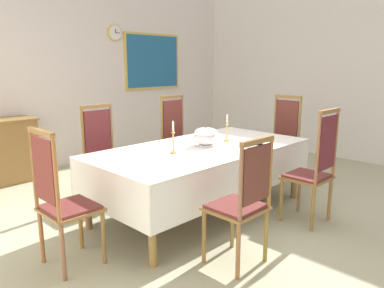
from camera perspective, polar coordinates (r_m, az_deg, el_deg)
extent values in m
cube|color=#ADAB8A|center=(4.22, 3.50, -11.25)|extent=(7.13, 6.39, 0.04)
cube|color=silver|center=(6.47, -18.80, 11.07)|extent=(7.13, 0.08, 3.20)
cube|color=silver|center=(7.00, 23.90, 10.72)|extent=(0.08, 6.39, 3.20)
cylinder|color=olive|center=(3.13, -6.12, -12.29)|extent=(0.07, 0.07, 0.73)
cylinder|color=olive|center=(4.81, 15.44, -3.87)|extent=(0.07, 0.07, 0.73)
cylinder|color=brown|center=(3.93, -15.74, -7.52)|extent=(0.07, 0.07, 0.73)
cylinder|color=olive|center=(5.36, 5.85, -1.84)|extent=(0.07, 0.07, 0.73)
cube|color=olive|center=(4.12, 1.53, -1.44)|extent=(2.36, 1.11, 0.08)
cube|color=olive|center=(4.11, 1.54, -0.70)|extent=(2.48, 1.23, 0.03)
cube|color=white|center=(4.10, 1.54, -0.47)|extent=(2.50, 1.25, 0.00)
cube|color=white|center=(3.78, 8.38, -5.05)|extent=(2.50, 0.00, 0.42)
cube|color=white|center=(4.59, -4.10, -1.87)|extent=(2.50, 0.00, 0.42)
cube|color=white|center=(3.40, -13.08, -7.22)|extent=(0.00, 1.25, 0.42)
cube|color=white|center=(5.11, 11.11, -0.62)|extent=(0.00, 1.25, 0.42)
cylinder|color=brown|center=(3.22, 1.85, -13.97)|extent=(0.04, 0.04, 0.47)
cylinder|color=olive|center=(3.49, 6.20, -11.94)|extent=(0.04, 0.04, 0.47)
cylinder|color=brown|center=(3.02, 7.06, -15.99)|extent=(0.04, 0.04, 0.47)
cylinder|color=olive|center=(3.30, 11.23, -13.59)|extent=(0.04, 0.04, 0.47)
cube|color=olive|center=(3.15, 6.71, -9.78)|extent=(0.44, 0.42, 0.03)
cube|color=brown|center=(3.14, 6.72, -9.36)|extent=(0.40, 0.38, 0.02)
cylinder|color=brown|center=(2.79, 7.46, -6.04)|extent=(0.03, 0.03, 0.59)
cylinder|color=olive|center=(3.10, 11.85, -4.36)|extent=(0.03, 0.03, 0.59)
cube|color=brown|center=(2.93, 9.79, -4.61)|extent=(0.34, 0.02, 0.45)
cube|color=olive|center=(2.87, 9.98, 0.43)|extent=(0.40, 0.04, 0.04)
cylinder|color=olive|center=(4.54, -9.33, -6.21)|extent=(0.04, 0.04, 0.47)
cylinder|color=brown|center=(4.34, -13.41, -7.26)|extent=(0.04, 0.04, 0.47)
cylinder|color=olive|center=(4.83, -11.86, -5.21)|extent=(0.04, 0.04, 0.47)
cylinder|color=brown|center=(4.64, -15.79, -6.13)|extent=(0.04, 0.04, 0.47)
cube|color=olive|center=(4.51, -12.74, -3.20)|extent=(0.44, 0.42, 0.03)
cube|color=brown|center=(4.51, -12.75, -2.90)|extent=(0.40, 0.38, 0.02)
cylinder|color=brown|center=(4.70, -12.19, 1.77)|extent=(0.03, 0.03, 0.67)
cylinder|color=olive|center=(4.50, -16.34, 1.11)|extent=(0.03, 0.03, 0.67)
cube|color=maroon|center=(4.59, -14.24, 1.86)|extent=(0.34, 0.02, 0.51)
cube|color=olive|center=(4.55, -14.44, 5.60)|extent=(0.40, 0.04, 0.04)
cylinder|color=olive|center=(4.12, 13.47, -8.33)|extent=(0.04, 0.04, 0.47)
cylinder|color=olive|center=(4.44, 16.05, -7.00)|extent=(0.04, 0.04, 0.47)
cylinder|color=olive|center=(3.96, 17.97, -9.45)|extent=(0.04, 0.04, 0.47)
cylinder|color=olive|center=(4.29, 20.30, -7.96)|extent=(0.04, 0.04, 0.47)
cube|color=olive|center=(4.12, 17.17, -4.93)|extent=(0.44, 0.42, 0.03)
cube|color=brown|center=(4.11, 17.19, -4.60)|extent=(0.40, 0.38, 0.02)
cylinder|color=#93623D|center=(3.78, 18.67, -0.82)|extent=(0.03, 0.03, 0.71)
cylinder|color=#966232|center=(4.13, 21.08, 0.06)|extent=(0.03, 0.03, 0.71)
cube|color=maroon|center=(3.94, 19.96, 0.14)|extent=(0.34, 0.02, 0.54)
cube|color=olive|center=(3.89, 20.30, 4.72)|extent=(0.40, 0.04, 0.04)
cylinder|color=olive|center=(5.31, 1.27, -3.36)|extent=(0.04, 0.04, 0.47)
cylinder|color=brown|center=(5.05, -1.71, -4.18)|extent=(0.04, 0.04, 0.47)
cylinder|color=olive|center=(5.55, -1.43, -2.66)|extent=(0.04, 0.04, 0.47)
cylinder|color=brown|center=(5.30, -4.40, -3.40)|extent=(0.04, 0.04, 0.47)
cube|color=olive|center=(5.24, -1.58, -0.78)|extent=(0.44, 0.42, 0.03)
cube|color=brown|center=(5.23, -1.58, -0.52)|extent=(0.40, 0.38, 0.02)
cylinder|color=brown|center=(5.44, -1.50, 3.64)|extent=(0.03, 0.03, 0.71)
cylinder|color=olive|center=(5.18, -4.62, 3.17)|extent=(0.03, 0.03, 0.71)
cube|color=brown|center=(5.30, -3.03, 3.79)|extent=(0.34, 0.02, 0.54)
cube|color=olive|center=(5.26, -3.07, 7.23)|extent=(0.40, 0.04, 0.04)
cylinder|color=olive|center=(3.59, -16.66, -11.66)|extent=(0.04, 0.04, 0.47)
cylinder|color=brown|center=(3.29, -13.37, -13.75)|extent=(0.04, 0.04, 0.47)
cylinder|color=#965E31|center=(3.46, -22.02, -13.04)|extent=(0.04, 0.04, 0.47)
cylinder|color=brown|center=(3.14, -19.14, -15.44)|extent=(0.04, 0.04, 0.47)
cube|color=olive|center=(3.27, -18.09, -9.50)|extent=(0.42, 0.44, 0.03)
cube|color=brown|center=(3.26, -18.12, -9.10)|extent=(0.38, 0.40, 0.02)
cylinder|color=brown|center=(3.26, -23.04, -3.60)|extent=(0.03, 0.03, 0.66)
cylinder|color=#945C2D|center=(2.91, -20.07, -5.18)|extent=(0.03, 0.03, 0.66)
cube|color=brown|center=(3.08, -21.69, -3.76)|extent=(0.02, 0.34, 0.50)
cube|color=olive|center=(3.01, -22.13, 1.68)|extent=(0.04, 0.40, 0.04)
cylinder|color=olive|center=(5.21, 13.68, -3.99)|extent=(0.04, 0.04, 0.47)
cylinder|color=#95592C|center=(5.41, 10.23, -3.25)|extent=(0.04, 0.04, 0.47)
cylinder|color=olive|center=(5.52, 15.62, -3.21)|extent=(0.04, 0.04, 0.47)
cylinder|color=olive|center=(5.70, 12.30, -2.54)|extent=(0.04, 0.04, 0.47)
cube|color=olive|center=(5.40, 13.08, -0.70)|extent=(0.42, 0.44, 0.03)
cube|color=brown|center=(5.39, 13.09, -0.45)|extent=(0.38, 0.40, 0.02)
cylinder|color=olive|center=(5.40, 16.09, 3.09)|extent=(0.03, 0.03, 0.71)
cylinder|color=olive|center=(5.59, 12.59, 3.57)|extent=(0.03, 0.03, 0.71)
cube|color=brown|center=(5.49, 14.33, 3.70)|extent=(0.02, 0.34, 0.54)
cube|color=olive|center=(5.45, 14.50, 7.00)|extent=(0.04, 0.40, 0.04)
cylinder|color=white|center=(4.15, 2.12, -0.17)|extent=(0.16, 0.16, 0.02)
ellipsoid|color=white|center=(4.13, 2.13, 0.84)|extent=(0.29, 0.29, 0.13)
ellipsoid|color=white|center=(4.12, 2.14, 1.85)|extent=(0.26, 0.26, 0.10)
sphere|color=#47765D|center=(4.11, 2.14, 2.61)|extent=(0.03, 0.03, 0.03)
cylinder|color=gold|center=(3.81, -2.86, -1.32)|extent=(0.07, 0.07, 0.02)
cylinder|color=gold|center=(3.79, -2.88, 0.28)|extent=(0.02, 0.02, 0.20)
cone|color=gold|center=(3.77, -2.90, 1.87)|extent=(0.04, 0.04, 0.02)
cylinder|color=silver|center=(3.75, -2.91, 2.77)|extent=(0.02, 0.02, 0.10)
cylinder|color=gold|center=(4.42, 5.34, 0.52)|extent=(0.07, 0.07, 0.02)
cylinder|color=gold|center=(4.40, 5.36, 1.80)|extent=(0.02, 0.02, 0.18)
cone|color=gold|center=(4.38, 5.39, 3.07)|extent=(0.04, 0.04, 0.02)
cylinder|color=silver|center=(4.37, 5.40, 3.85)|extent=(0.02, 0.02, 0.10)
cylinder|color=white|center=(4.80, 2.14, 1.58)|extent=(0.15, 0.15, 0.03)
cylinder|color=white|center=(4.80, 2.14, 1.63)|extent=(0.12, 0.12, 0.02)
torus|color=#47765D|center=(4.80, 2.14, 1.71)|extent=(0.14, 0.14, 0.01)
cylinder|color=white|center=(4.14, 9.81, -0.25)|extent=(0.17, 0.17, 0.04)
cylinder|color=white|center=(4.14, 9.82, -0.17)|extent=(0.14, 0.14, 0.03)
torus|color=#47765D|center=(4.13, 9.82, -0.03)|extent=(0.17, 0.17, 0.01)
cube|color=gold|center=(4.87, 3.33, 1.59)|extent=(0.05, 0.14, 0.00)
ellipsoid|color=gold|center=(4.90, 2.44, 1.70)|extent=(0.03, 0.05, 0.01)
cube|color=gold|center=(4.22, 11.16, -0.25)|extent=(0.04, 0.14, 0.00)
ellipsoid|color=gold|center=(4.25, 10.09, -0.10)|extent=(0.03, 0.05, 0.01)
cube|color=#945B27|center=(6.09, -26.88, -0.68)|extent=(0.59, 0.01, 0.70)
cylinder|color=#D1B251|center=(6.90, -11.76, 16.31)|extent=(0.27, 0.05, 0.27)
cylinder|color=white|center=(6.87, -11.63, 16.33)|extent=(0.24, 0.01, 0.24)
cube|color=black|center=(6.87, -11.61, 16.58)|extent=(0.01, 0.00, 0.07)
cube|color=black|center=(6.89, -11.34, 16.33)|extent=(0.10, 0.00, 0.01)
cube|color=#D1B251|center=(7.39, -6.03, 12.43)|extent=(1.31, 0.04, 1.05)
cube|color=#215E8E|center=(7.38, -5.92, 12.44)|extent=(1.23, 0.01, 0.97)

